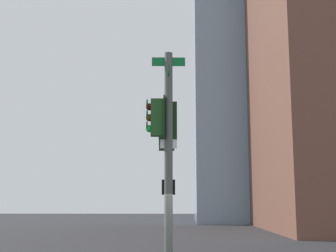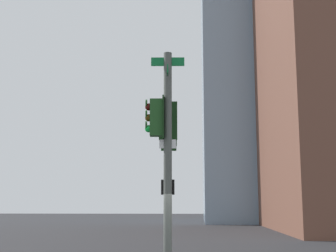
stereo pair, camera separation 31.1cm
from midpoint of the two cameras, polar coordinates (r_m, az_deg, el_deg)
The scene contains 2 objects.
signal_pole_assembly at distance 14.32m, azimuth 0.45°, elevation -1.30°, with size 5.58×1.07×6.37m.
building_brick_farside at distance 76.58m, azimuth 17.79°, elevation 9.08°, with size 18.47×14.15×51.62m, color brown.
Camera 2 is at (-12.46, -0.80, 2.24)m, focal length 51.00 mm.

